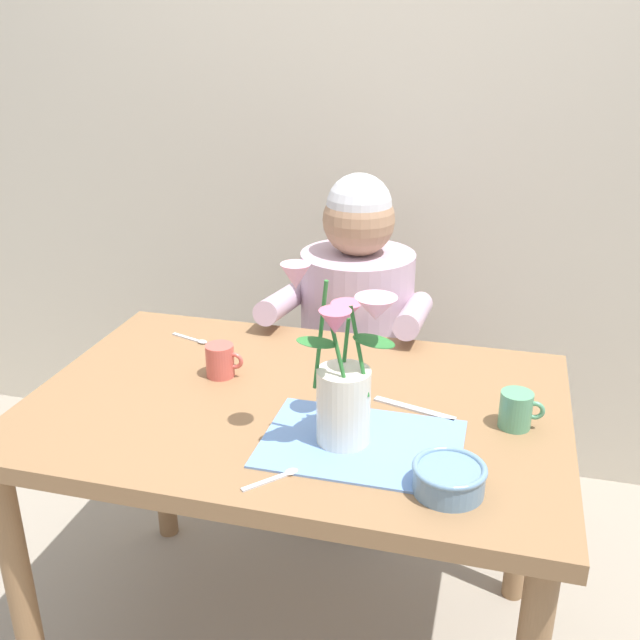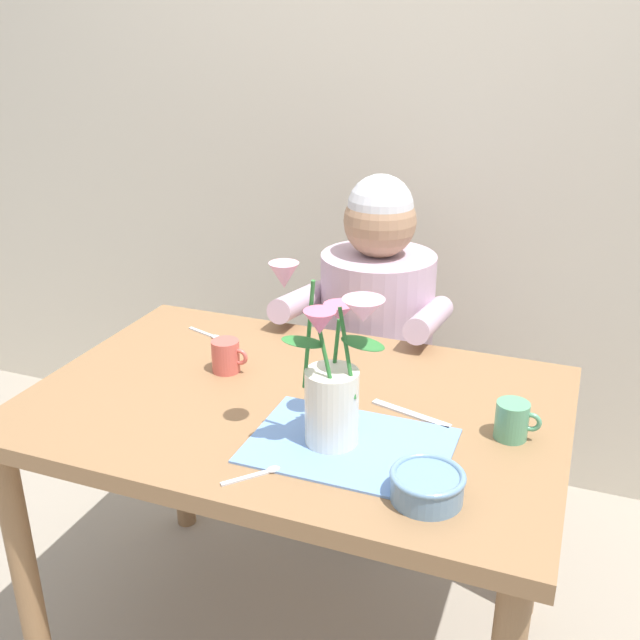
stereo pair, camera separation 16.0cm
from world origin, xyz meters
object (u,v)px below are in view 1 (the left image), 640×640
(flower_vase, at_px, (344,376))
(ceramic_bowl, at_px, (449,477))
(seated_person, at_px, (356,358))
(dinner_knife, at_px, (414,409))
(tea_cup, at_px, (221,360))
(ceramic_mug, at_px, (517,410))

(flower_vase, height_order, ceramic_bowl, flower_vase)
(seated_person, distance_m, dinner_knife, 0.67)
(ceramic_bowl, bearing_deg, flower_vase, 152.59)
(flower_vase, distance_m, tea_cup, 0.42)
(seated_person, xyz_separation_m, tea_cup, (-0.22, -0.55, 0.22))
(dinner_knife, xyz_separation_m, tea_cup, (-0.47, 0.05, 0.04))
(seated_person, xyz_separation_m, flower_vase, (0.13, -0.76, 0.33))
(tea_cup, bearing_deg, ceramic_mug, -5.29)
(dinner_knife, distance_m, tea_cup, 0.48)
(dinner_knife, height_order, ceramic_mug, ceramic_mug)
(seated_person, bearing_deg, ceramic_mug, -55.37)
(flower_vase, relative_size, ceramic_bowl, 2.77)
(ceramic_bowl, distance_m, tea_cup, 0.66)
(dinner_knife, relative_size, ceramic_mug, 2.04)
(dinner_knife, relative_size, tea_cup, 2.04)
(dinner_knife, bearing_deg, tea_cup, -170.00)
(seated_person, bearing_deg, flower_vase, -83.08)
(flower_vase, height_order, dinner_knife, flower_vase)
(seated_person, bearing_deg, tea_cup, -114.74)
(flower_vase, distance_m, ceramic_bowl, 0.28)
(flower_vase, bearing_deg, ceramic_bowl, -27.41)
(ceramic_bowl, distance_m, dinner_knife, 0.30)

